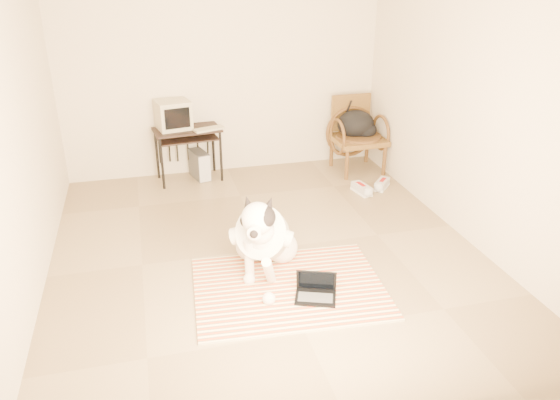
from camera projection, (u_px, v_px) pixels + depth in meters
name	position (u px, v px, depth m)	size (l,w,h in m)	color
floor	(266.00, 249.00, 5.30)	(4.50, 4.50, 0.00)	#8C7756
wall_back	(223.00, 66.00, 6.73)	(4.50, 4.50, 0.00)	beige
wall_front	(364.00, 229.00, 2.76)	(4.50, 4.50, 0.00)	beige
wall_left	(16.00, 131.00, 4.29)	(4.50, 4.50, 0.00)	beige
wall_right	(468.00, 100.00, 5.20)	(4.50, 4.50, 0.00)	beige
rug	(289.00, 288.00, 4.67)	(1.69, 1.34, 0.02)	#DD4A23
dog	(264.00, 237.00, 4.80)	(0.65, 1.19, 0.87)	white
laptop	(316.00, 291.00, 4.51)	(0.40, 0.34, 0.23)	black
computer_desk	(187.00, 136.00, 6.70)	(0.85, 0.53, 0.67)	black
crt_monitor	(173.00, 115.00, 6.61)	(0.45, 0.43, 0.34)	tan
desk_keyboard	(209.00, 129.00, 6.62)	(0.37, 0.14, 0.02)	tan
pc_tower	(200.00, 165.00, 6.92)	(0.25, 0.40, 0.35)	#4A4A4D
rattan_chair	(357.00, 134.00, 7.09)	(0.65, 0.63, 0.95)	brown
backpack	(357.00, 125.00, 7.03)	(0.51, 0.40, 0.36)	black
sneaker_left	(362.00, 189.00, 6.53)	(0.18, 0.33, 0.11)	silver
sneaker_right	(382.00, 184.00, 6.67)	(0.28, 0.30, 0.10)	silver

